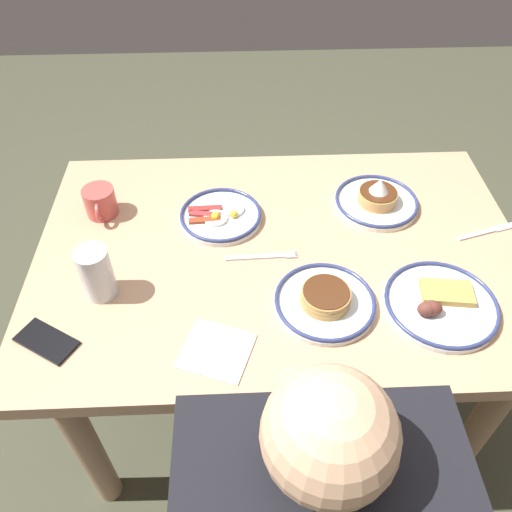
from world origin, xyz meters
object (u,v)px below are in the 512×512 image
object	(u,v)px
plate_center_pancakes	(325,300)
plate_far_side	(440,304)
plate_near_main	(377,200)
cell_phone	(46,341)
plate_far_companion	(220,216)
coffee_mug	(100,202)
butter_knife	(490,231)
paper_napkin	(217,351)
fork_near	(262,257)
drinking_glass	(97,275)

from	to	relation	value
plate_center_pancakes	plate_far_side	xyz separation A→B (m)	(-0.28, 0.02, -0.00)
plate_near_main	cell_phone	size ratio (longest dim) A/B	1.72
plate_far_side	cell_phone	world-z (taller)	plate_far_side
plate_far_companion	coffee_mug	bearing A→B (deg)	-6.44
coffee_mug	cell_phone	world-z (taller)	coffee_mug
cell_phone	butter_knife	world-z (taller)	cell_phone
paper_napkin	fork_near	size ratio (longest dim) A/B	0.77
cell_phone	fork_near	distance (m)	0.57
coffee_mug	paper_napkin	distance (m)	0.60
butter_knife	cell_phone	bearing A→B (deg)	15.75
coffee_mug	fork_near	xyz separation A→B (m)	(-0.46, 0.20, -0.04)
plate_center_pancakes	plate_far_companion	distance (m)	0.42
paper_napkin	plate_far_companion	bearing A→B (deg)	-90.71
butter_knife	drinking_glass	bearing A→B (deg)	9.69
plate_near_main	coffee_mug	world-z (taller)	plate_near_main
plate_center_pancakes	plate_far_side	size ratio (longest dim) A/B	0.90
cell_phone	plate_far_companion	bearing A→B (deg)	-102.59
plate_far_side	plate_center_pancakes	bearing A→B (deg)	-4.01
plate_far_companion	coffee_mug	xyz separation A→B (m)	(0.35, -0.04, 0.03)
coffee_mug	butter_knife	bearing A→B (deg)	173.57
coffee_mug	paper_napkin	xyz separation A→B (m)	(-0.34, 0.49, -0.04)
cell_phone	plate_near_main	bearing A→B (deg)	-120.73
coffee_mug	drinking_glass	world-z (taller)	drinking_glass
plate_far_companion	cell_phone	xyz separation A→B (m)	(0.40, 0.41, -0.01)
plate_far_side	coffee_mug	xyz separation A→B (m)	(0.88, -0.39, 0.03)
cell_phone	butter_knife	size ratio (longest dim) A/B	0.70
plate_near_main	plate_far_companion	distance (m)	0.47
plate_far_companion	butter_knife	size ratio (longest dim) A/B	1.15
cell_phone	plate_far_side	bearing A→B (deg)	-144.81
plate_center_pancakes	butter_knife	bearing A→B (deg)	-154.10
plate_near_main	butter_knife	world-z (taller)	plate_near_main
drinking_glass	cell_phone	xyz separation A→B (m)	(0.10, 0.15, -0.06)
paper_napkin	drinking_glass	bearing A→B (deg)	-33.00
plate_center_pancakes	paper_napkin	world-z (taller)	plate_center_pancakes
plate_center_pancakes	fork_near	distance (m)	0.22
drinking_glass	butter_knife	distance (m)	1.08
plate_center_pancakes	plate_near_main	bearing A→B (deg)	-118.78
coffee_mug	plate_near_main	bearing A→B (deg)	-179.72
plate_near_main	paper_napkin	distance (m)	0.68
butter_knife	coffee_mug	bearing A→B (deg)	-6.43
plate_near_main	plate_far_companion	bearing A→B (deg)	5.29
plate_center_pancakes	cell_phone	bearing A→B (deg)	7.13
plate_center_pancakes	paper_napkin	xyz separation A→B (m)	(0.26, 0.12, -0.02)
paper_napkin	butter_knife	world-z (taller)	butter_knife
plate_near_main	coffee_mug	size ratio (longest dim) A/B	2.04
plate_near_main	plate_center_pancakes	world-z (taller)	plate_near_main
plate_far_companion	fork_near	world-z (taller)	plate_far_companion
plate_far_side	drinking_glass	size ratio (longest dim) A/B	1.94
cell_phone	paper_napkin	distance (m)	0.40
plate_center_pancakes	fork_near	world-z (taller)	plate_center_pancakes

